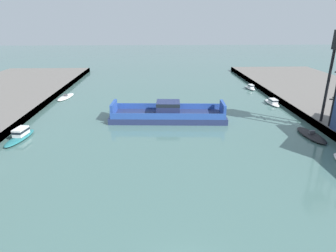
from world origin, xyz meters
The scene contains 6 objects.
chain_ferry centered at (0.37, 35.69, 1.06)m, with size 21.40×7.67×3.46m.
moored_boat_near_left centered at (23.66, 45.16, 0.47)m, with size 2.19×6.29×1.27m.
moored_boat_mid_right centered at (22.74, 26.30, 0.29)m, with size 3.01×7.47×1.07m.
moored_boat_far_left centered at (-23.32, 52.64, 0.19)m, with size 3.33×7.73×0.86m.
moored_boat_far_right centered at (-22.99, 27.23, 0.64)m, with size 3.07×7.56×1.71m.
moored_boat_upstream_a centered at (23.23, 59.63, 0.50)m, with size 2.17×5.25×1.35m.
Camera 1 is at (-1.68, -15.52, 17.60)m, focal length 31.13 mm.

